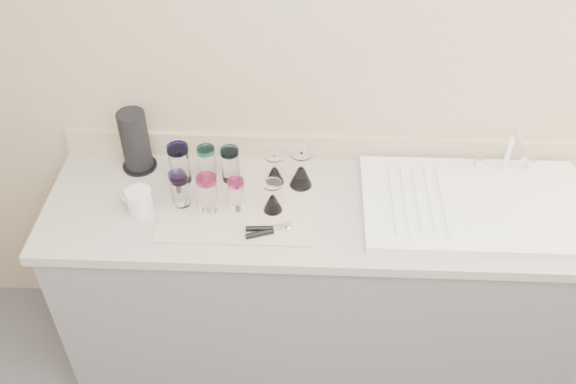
{
  "coord_description": "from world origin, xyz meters",
  "views": [
    {
      "loc": [
        -0.06,
        -0.55,
        2.49
      ],
      "look_at": [
        -0.13,
        1.15,
        1.0
      ],
      "focal_mm": 40.0,
      "sensor_mm": 36.0,
      "label": 1
    }
  ],
  "objects_px": {
    "tumbler_teal": "(180,164)",
    "tumbler_magenta": "(181,191)",
    "tumbler_extra": "(179,187)",
    "goblet_back_right": "(301,174)",
    "goblet_front_left": "(273,201)",
    "goblet_back_left": "(275,173)",
    "tumbler_lavender": "(236,194)",
    "white_mug": "(139,201)",
    "tumbler_blue": "(208,193)",
    "tumbler_cyan": "(207,163)",
    "tumbler_purple": "(230,164)",
    "sink_unit": "(476,204)",
    "paper_towel_roll": "(135,141)",
    "can_opener": "(268,230)"
  },
  "relations": [
    {
      "from": "paper_towel_roll",
      "to": "tumbler_cyan",
      "type": "bearing_deg",
      "value": -12.41
    },
    {
      "from": "tumbler_magenta",
      "to": "goblet_front_left",
      "type": "relative_size",
      "value": 0.98
    },
    {
      "from": "tumbler_teal",
      "to": "goblet_back_left",
      "type": "bearing_deg",
      "value": 0.83
    },
    {
      "from": "tumbler_lavender",
      "to": "tumbler_teal",
      "type": "bearing_deg",
      "value": 148.08
    },
    {
      "from": "tumbler_lavender",
      "to": "goblet_back_right",
      "type": "bearing_deg",
      "value": 30.33
    },
    {
      "from": "sink_unit",
      "to": "tumbler_teal",
      "type": "relative_size",
      "value": 5.11
    },
    {
      "from": "tumbler_extra",
      "to": "paper_towel_roll",
      "type": "distance_m",
      "value": 0.29
    },
    {
      "from": "tumbler_extra",
      "to": "goblet_front_left",
      "type": "height_order",
      "value": "tumbler_extra"
    },
    {
      "from": "sink_unit",
      "to": "tumbler_lavender",
      "type": "xyz_separation_m",
      "value": [
        -0.87,
        -0.04,
        0.05
      ]
    },
    {
      "from": "tumbler_lavender",
      "to": "goblet_back_left",
      "type": "relative_size",
      "value": 0.96
    },
    {
      "from": "tumbler_purple",
      "to": "tumbler_extra",
      "type": "xyz_separation_m",
      "value": [
        -0.17,
        -0.13,
        -0.01
      ]
    },
    {
      "from": "tumbler_teal",
      "to": "can_opener",
      "type": "relative_size",
      "value": 1.0
    },
    {
      "from": "goblet_back_left",
      "to": "tumbler_extra",
      "type": "bearing_deg",
      "value": -160.39
    },
    {
      "from": "sink_unit",
      "to": "goblet_back_left",
      "type": "height_order",
      "value": "sink_unit"
    },
    {
      "from": "tumbler_teal",
      "to": "tumbler_magenta",
      "type": "bearing_deg",
      "value": -79.22
    },
    {
      "from": "tumbler_blue",
      "to": "tumbler_cyan",
      "type": "bearing_deg",
      "value": 98.49
    },
    {
      "from": "goblet_front_left",
      "to": "goblet_back_left",
      "type": "bearing_deg",
      "value": 90.81
    },
    {
      "from": "can_opener",
      "to": "goblet_back_left",
      "type": "bearing_deg",
      "value": 88.54
    },
    {
      "from": "goblet_back_left",
      "to": "white_mug",
      "type": "height_order",
      "value": "goblet_back_left"
    },
    {
      "from": "tumbler_cyan",
      "to": "tumbler_magenta",
      "type": "distance_m",
      "value": 0.17
    },
    {
      "from": "tumbler_cyan",
      "to": "goblet_back_left",
      "type": "distance_m",
      "value": 0.26
    },
    {
      "from": "sink_unit",
      "to": "tumbler_cyan",
      "type": "distance_m",
      "value": 1.01
    },
    {
      "from": "sink_unit",
      "to": "tumbler_magenta",
      "type": "height_order",
      "value": "sink_unit"
    },
    {
      "from": "goblet_front_left",
      "to": "can_opener",
      "type": "distance_m",
      "value": 0.12
    },
    {
      "from": "tumbler_cyan",
      "to": "paper_towel_roll",
      "type": "height_order",
      "value": "paper_towel_roll"
    },
    {
      "from": "tumbler_blue",
      "to": "tumbler_lavender",
      "type": "bearing_deg",
      "value": 8.66
    },
    {
      "from": "paper_towel_roll",
      "to": "tumbler_purple",
      "type": "bearing_deg",
      "value": -10.94
    },
    {
      "from": "white_mug",
      "to": "can_opener",
      "type": "bearing_deg",
      "value": -12.03
    },
    {
      "from": "sink_unit",
      "to": "tumbler_extra",
      "type": "bearing_deg",
      "value": -179.33
    },
    {
      "from": "tumbler_magenta",
      "to": "goblet_back_right",
      "type": "bearing_deg",
      "value": 16.09
    },
    {
      "from": "tumbler_cyan",
      "to": "goblet_front_left",
      "type": "bearing_deg",
      "value": -34.13
    },
    {
      "from": "tumbler_teal",
      "to": "goblet_front_left",
      "type": "distance_m",
      "value": 0.39
    },
    {
      "from": "tumbler_cyan",
      "to": "tumbler_purple",
      "type": "bearing_deg",
      "value": -6.25
    },
    {
      "from": "tumbler_blue",
      "to": "sink_unit",
      "type": "bearing_deg",
      "value": 3.11
    },
    {
      "from": "tumbler_lavender",
      "to": "can_opener",
      "type": "xyz_separation_m",
      "value": [
        0.12,
        -0.13,
        -0.05
      ]
    },
    {
      "from": "sink_unit",
      "to": "paper_towel_roll",
      "type": "relative_size",
      "value": 3.26
    },
    {
      "from": "tumbler_extra",
      "to": "white_mug",
      "type": "height_order",
      "value": "tumbler_extra"
    },
    {
      "from": "tumbler_extra",
      "to": "goblet_back_right",
      "type": "distance_m",
      "value": 0.45
    },
    {
      "from": "tumbler_blue",
      "to": "goblet_back_left",
      "type": "xyz_separation_m",
      "value": [
        0.23,
        0.16,
        -0.03
      ]
    },
    {
      "from": "goblet_back_left",
      "to": "can_opener",
      "type": "xyz_separation_m",
      "value": [
        -0.01,
        -0.27,
        -0.03
      ]
    },
    {
      "from": "tumbler_blue",
      "to": "goblet_back_right",
      "type": "distance_m",
      "value": 0.36
    },
    {
      "from": "tumbler_teal",
      "to": "paper_towel_roll",
      "type": "xyz_separation_m",
      "value": [
        -0.18,
        0.09,
        0.03
      ]
    },
    {
      "from": "sink_unit",
      "to": "goblet_back_right",
      "type": "relative_size",
      "value": 5.28
    },
    {
      "from": "tumbler_cyan",
      "to": "sink_unit",
      "type": "bearing_deg",
      "value": -7.32
    },
    {
      "from": "tumbler_lavender",
      "to": "white_mug",
      "type": "relative_size",
      "value": 0.88
    },
    {
      "from": "tumbler_extra",
      "to": "goblet_front_left",
      "type": "xyz_separation_m",
      "value": [
        0.34,
        -0.03,
        -0.02
      ]
    },
    {
      "from": "goblet_back_left",
      "to": "can_opener",
      "type": "height_order",
      "value": "goblet_back_left"
    },
    {
      "from": "sink_unit",
      "to": "goblet_front_left",
      "type": "bearing_deg",
      "value": -176.34
    },
    {
      "from": "tumbler_teal",
      "to": "tumbler_extra",
      "type": "distance_m",
      "value": 0.12
    },
    {
      "from": "tumbler_lavender",
      "to": "tumbler_extra",
      "type": "relative_size",
      "value": 0.96
    }
  ]
}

